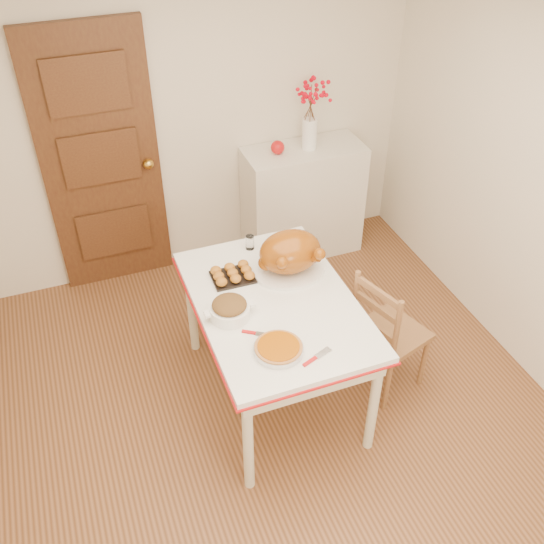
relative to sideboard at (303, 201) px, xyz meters
name	(u,v)px	position (x,y,z in m)	size (l,w,h in m)	color
floor	(287,429)	(-0.85, -1.78, -0.48)	(3.50, 4.00, 0.00)	#573118
ceiling	(297,24)	(-0.85, -1.78, 2.02)	(3.50, 4.00, 0.00)	white
wall_back	(190,120)	(-0.85, 0.22, 0.77)	(3.50, 0.00, 2.50)	beige
door_back	(102,164)	(-1.55, 0.19, 0.55)	(0.85, 0.06, 2.06)	#3D1E12
sideboard	(303,201)	(0.00, 0.00, 0.00)	(0.97, 0.43, 0.97)	silver
kitchen_table	(275,349)	(-0.81, -1.47, -0.07)	(0.93, 1.36, 0.82)	white
chair_oak	(391,331)	(-0.07, -1.62, -0.02)	(0.41, 0.41, 0.92)	brown
berry_vase	(310,117)	(0.04, 0.00, 0.74)	(0.27, 0.27, 0.52)	white
apple	(278,147)	(-0.23, 0.00, 0.54)	(0.11, 0.11, 0.11)	red
turkey_platter	(290,254)	(-0.63, -1.24, 0.48)	(0.46, 0.36, 0.29)	#803A05
pumpkin_pie	(279,348)	(-0.94, -1.87, 0.36)	(0.27, 0.27, 0.06)	#994700
stuffing_dish	(230,309)	(-1.10, -1.50, 0.39)	(0.30, 0.23, 0.12)	brown
rolls_tray	(233,274)	(-0.98, -1.17, 0.37)	(0.26, 0.20, 0.07)	#A3631D
pie_server	(317,357)	(-0.77, -1.98, 0.34)	(0.20, 0.06, 0.01)	silver
carving_knife	(261,334)	(-0.99, -1.71, 0.34)	(0.22, 0.05, 0.01)	silver
drinking_glass	(250,242)	(-0.78, -0.91, 0.38)	(0.06, 0.06, 0.10)	white
shaker_pair	(291,237)	(-0.50, -0.95, 0.38)	(0.09, 0.04, 0.09)	white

